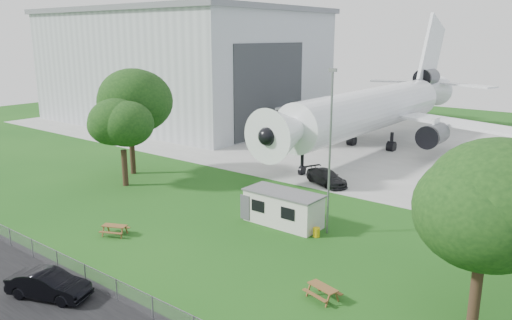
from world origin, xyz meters
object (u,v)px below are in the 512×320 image
Objects in this scene: site_cabin at (283,208)px; airliner at (376,107)px; picnic_west at (115,235)px; picnic_east at (322,299)px; hangar at (182,65)px; car_centre_sedan at (49,285)px.

airliner is at bearing 102.29° from site_cabin.
picnic_west is 1.00× the size of picnic_east.
site_cabin is at bearing -77.71° from airliner.
airliner is 7.07× the size of site_cabin.
hangar is at bearing 144.53° from site_cabin.
car_centre_sedan is at bearing -50.91° from hangar.
site_cabin is (6.57, -30.17, -3.96)m from airliner.
picnic_east is 15.33m from car_centre_sedan.
car_centre_sedan is (-3.85, -17.32, -0.53)m from site_cabin.
car_centre_sedan is (38.70, -47.63, -8.63)m from hangar.
airliner is 26.52× the size of picnic_east.
picnic_west is (34.06, -39.79, -9.41)m from hangar.
hangar is 23.89× the size of picnic_east.
hangar is 9.09× the size of car_centre_sedan.
airliner is at bearing 125.46° from picnic_east.
picnic_east is (50.84, -38.30, -9.41)m from hangar.
airliner is 47.78m from car_centre_sedan.
site_cabin reaches higher than picnic_east.
picnic_west is (-8.49, -9.48, -1.31)m from site_cabin.
hangar is 6.37× the size of site_cabin.
hangar is 36.21m from airliner.
picnic_west is 16.85m from picnic_east.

